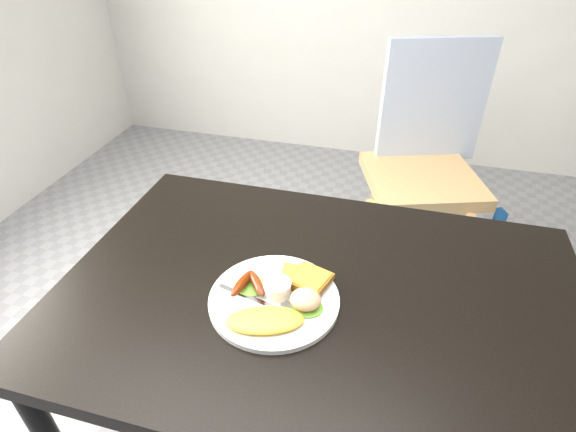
% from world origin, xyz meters
% --- Properties ---
extents(dining_table, '(1.20, 0.80, 0.04)m').
position_xyz_m(dining_table, '(0.00, 0.00, 0.73)').
color(dining_table, black).
rests_on(dining_table, ground).
extents(dining_chair, '(0.61, 0.61, 0.06)m').
position_xyz_m(dining_chair, '(0.25, 1.12, 0.45)').
color(dining_chair, tan).
rests_on(dining_chair, ground).
extents(person, '(0.55, 0.43, 1.35)m').
position_xyz_m(person, '(0.39, 0.70, 0.67)').
color(person, navy).
rests_on(person, ground).
extents(plate, '(0.29, 0.29, 0.01)m').
position_xyz_m(plate, '(-0.09, -0.06, 0.76)').
color(plate, white).
rests_on(plate, dining_table).
extents(lettuce_left, '(0.08, 0.07, 0.01)m').
position_xyz_m(lettuce_left, '(-0.15, -0.04, 0.77)').
color(lettuce_left, '#5A882F').
rests_on(lettuce_left, plate).
extents(lettuce_right, '(0.07, 0.06, 0.01)m').
position_xyz_m(lettuce_right, '(-0.01, -0.07, 0.77)').
color(lettuce_right, '#5A8326').
rests_on(lettuce_right, plate).
extents(omelette, '(0.18, 0.12, 0.02)m').
position_xyz_m(omelette, '(-0.09, -0.14, 0.77)').
color(omelette, yellow).
rests_on(omelette, plate).
extents(sausage_a, '(0.04, 0.09, 0.02)m').
position_xyz_m(sausage_a, '(-0.17, -0.06, 0.78)').
color(sausage_a, '#642104').
rests_on(sausage_a, lettuce_left).
extents(sausage_b, '(0.07, 0.08, 0.02)m').
position_xyz_m(sausage_b, '(-0.14, -0.05, 0.78)').
color(sausage_b, maroon).
rests_on(sausage_b, lettuce_left).
extents(ramekin, '(0.08, 0.08, 0.04)m').
position_xyz_m(ramekin, '(-0.09, -0.05, 0.78)').
color(ramekin, white).
rests_on(ramekin, plate).
extents(toast_a, '(0.08, 0.08, 0.01)m').
position_xyz_m(toast_a, '(-0.05, 0.01, 0.77)').
color(toast_a, brown).
rests_on(toast_a, plate).
extents(toast_b, '(0.11, 0.11, 0.01)m').
position_xyz_m(toast_b, '(-0.02, -0.00, 0.78)').
color(toast_b, olive).
rests_on(toast_b, toast_a).
extents(potato_salad, '(0.07, 0.06, 0.04)m').
position_xyz_m(potato_salad, '(-0.02, -0.07, 0.79)').
color(potato_salad, beige).
rests_on(potato_salad, lettuce_right).
extents(fork, '(0.15, 0.05, 0.00)m').
position_xyz_m(fork, '(-0.15, -0.08, 0.76)').
color(fork, '#ADAFB7').
rests_on(fork, plate).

